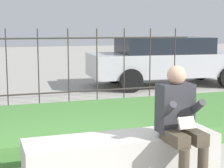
{
  "coord_description": "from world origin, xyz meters",
  "views": [
    {
      "loc": [
        -1.03,
        -3.8,
        1.69
      ],
      "look_at": [
        1.02,
        2.21,
        0.73
      ],
      "focal_mm": 60.0,
      "sensor_mm": 36.0,
      "label": 1
    }
  ],
  "objects": [
    {
      "name": "iron_fence",
      "position": [
        -0.0,
        3.92,
        0.88
      ],
      "size": [
        6.9,
        0.03,
        1.67
      ],
      "color": "#332D28",
      "rests_on": "ground_plane"
    },
    {
      "name": "person_seated_reader",
      "position": [
        0.93,
        -0.32,
        0.71
      ],
      "size": [
        0.42,
        0.73,
        1.29
      ],
      "color": "black",
      "rests_on": "ground_plane"
    },
    {
      "name": "grass_berm",
      "position": [
        0.0,
        1.99,
        0.13
      ],
      "size": [
        8.9,
        2.59,
        0.26
      ],
      "color": "#4C893D",
      "rests_on": "ground_plane"
    },
    {
      "name": "stone_bench",
      "position": [
        0.39,
        0.0,
        0.22
      ],
      "size": [
        2.2,
        0.57,
        0.49
      ],
      "color": "beige",
      "rests_on": "ground_plane"
    },
    {
      "name": "car_parked_right",
      "position": [
        4.04,
        6.0,
        0.76
      ],
      "size": [
        4.79,
        2.2,
        1.41
      ],
      "rotation": [
        0.0,
        0.0,
        -0.08
      ],
      "color": "#B7B7BC",
      "rests_on": "ground_plane"
    }
  ]
}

